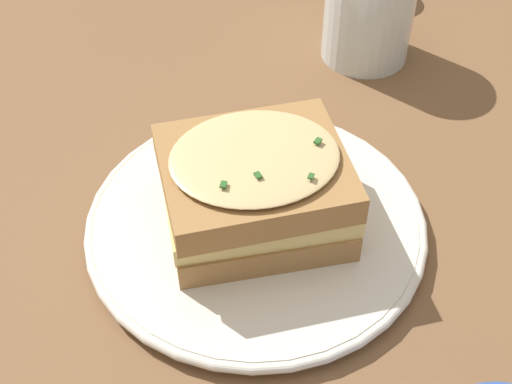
% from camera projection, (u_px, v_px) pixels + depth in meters
% --- Properties ---
extents(ground_plane, '(2.40, 2.40, 0.00)m').
position_uv_depth(ground_plane, '(243.00, 255.00, 0.50)').
color(ground_plane, brown).
extents(dinner_plate, '(0.24, 0.24, 0.01)m').
position_uv_depth(dinner_plate, '(256.00, 223.00, 0.51)').
color(dinner_plate, silver).
rests_on(dinner_plate, ground_plane).
extents(sandwich, '(0.14, 0.13, 0.07)m').
position_uv_depth(sandwich, '(255.00, 188.00, 0.48)').
color(sandwich, '#A37542').
rests_on(sandwich, dinner_plate).
extents(water_glass, '(0.08, 0.08, 0.10)m').
position_uv_depth(water_glass, '(369.00, 7.00, 0.63)').
color(water_glass, silver).
rests_on(water_glass, ground_plane).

